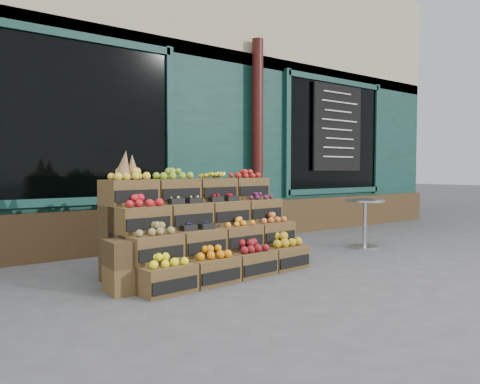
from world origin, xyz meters
TOP-DOWN VIEW (x-y plane):
  - ground at (0.00, 0.00)m, footprint 60.00×60.00m
  - shop_facade at (0.00, 5.11)m, footprint 12.00×6.24m
  - crate_display at (-0.85, 0.48)m, footprint 2.17×1.18m
  - spare_crates at (-1.81, 0.22)m, footprint 0.50×0.36m
  - bistro_table at (1.84, 0.42)m, footprint 0.55×0.55m
  - shopkeeper at (-1.25, 2.75)m, footprint 0.77×0.57m

SIDE VIEW (x-z plane):
  - ground at x=0.00m, z-range 0.00..0.00m
  - spare_crates at x=-1.81m, z-range 0.00..0.48m
  - crate_display at x=-0.85m, z-range -0.25..1.06m
  - bistro_table at x=1.84m, z-range 0.09..0.78m
  - shopkeeper at x=-1.25m, z-range 0.00..1.92m
  - shop_facade at x=0.00m, z-range 0.00..4.80m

